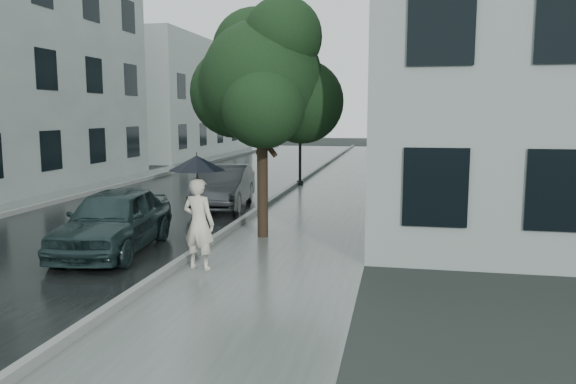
% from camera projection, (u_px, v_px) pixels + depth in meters
% --- Properties ---
extents(ground, '(120.00, 120.00, 0.00)m').
position_uv_depth(ground, '(246.00, 282.00, 9.99)').
color(ground, black).
rests_on(ground, ground).
extents(sidewalk, '(3.50, 60.00, 0.01)m').
position_uv_depth(sidewalk, '(336.00, 191.00, 21.59)').
color(sidewalk, slate).
rests_on(sidewalk, ground).
extents(kerb_near, '(0.15, 60.00, 0.15)m').
position_uv_depth(kerb_near, '(290.00, 188.00, 21.94)').
color(kerb_near, slate).
rests_on(kerb_near, ground).
extents(asphalt_road, '(6.85, 60.00, 0.00)m').
position_uv_depth(asphalt_road, '(205.00, 188.00, 22.63)').
color(asphalt_road, black).
rests_on(asphalt_road, ground).
extents(kerb_far, '(0.15, 60.00, 0.15)m').
position_uv_depth(kerb_far, '(125.00, 184.00, 23.30)').
color(kerb_far, slate).
rests_on(kerb_far, ground).
extents(sidewalk_far, '(1.70, 60.00, 0.01)m').
position_uv_depth(sidewalk_far, '(104.00, 185.00, 23.49)').
color(sidewalk_far, '#4C5451').
rests_on(sidewalk_far, ground).
extents(building_near, '(7.02, 36.00, 9.00)m').
position_uv_depth(building_near, '(462.00, 82.00, 27.24)').
color(building_near, gray).
rests_on(building_near, ground).
extents(building_far_b, '(7.02, 18.00, 8.00)m').
position_uv_depth(building_far_b, '(174.00, 100.00, 41.24)').
color(building_far_b, gray).
rests_on(building_far_b, ground).
extents(pedestrian, '(0.73, 0.56, 1.78)m').
position_uv_depth(pedestrian, '(199.00, 223.00, 10.71)').
color(pedestrian, beige).
rests_on(pedestrian, sidewalk).
extents(umbrella, '(1.39, 1.39, 1.32)m').
position_uv_depth(umbrella, '(197.00, 163.00, 10.50)').
color(umbrella, black).
rests_on(umbrella, ground).
extents(street_tree, '(3.80, 3.45, 5.61)m').
position_uv_depth(street_tree, '(263.00, 81.00, 13.27)').
color(street_tree, '#332619').
rests_on(street_tree, ground).
extents(lamp_post, '(0.85, 0.35, 5.49)m').
position_uv_depth(lamp_post, '(297.00, 110.00, 23.10)').
color(lamp_post, black).
rests_on(lamp_post, ground).
extents(car_near, '(2.09, 4.22, 1.38)m').
position_uv_depth(car_near, '(114.00, 220.00, 12.14)').
color(car_near, '#1A2C2D').
rests_on(car_near, ground).
extents(car_far, '(1.87, 4.20, 1.34)m').
position_uv_depth(car_far, '(224.00, 186.00, 17.91)').
color(car_far, '#272A2D').
rests_on(car_far, ground).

